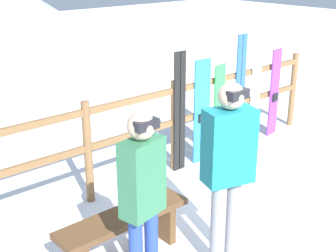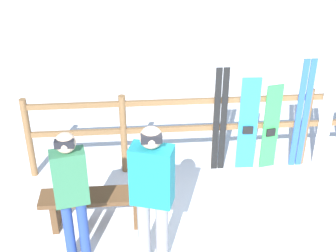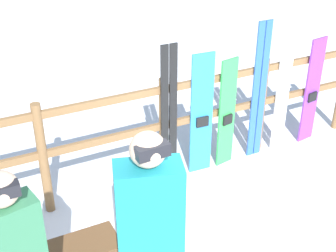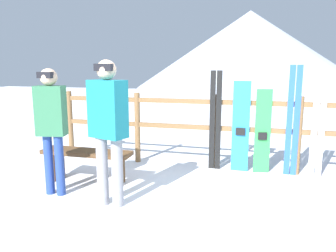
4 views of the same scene
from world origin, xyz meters
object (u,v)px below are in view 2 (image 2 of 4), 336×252
bench (95,203)px  snowboard_blue (248,125)px  person_teal (152,188)px  ski_pair_black (220,121)px  ski_pair_white (326,119)px  person_plaid_green (71,188)px  snowboard_green (271,128)px  ski_pair_blue (302,115)px

bench → snowboard_blue: snowboard_blue is taller
person_teal → snowboard_blue: bearing=50.6°
ski_pair_black → ski_pair_white: 1.60m
person_teal → person_plaid_green: bearing=171.6°
snowboard_blue → snowboard_green: 0.36m
person_teal → person_plaid_green: 0.90m
person_plaid_green → ski_pair_blue: bearing=28.1°
person_teal → snowboard_green: 2.65m
ski_pair_black → snowboard_blue: ski_pair_black is taller
person_teal → snowboard_green: size_ratio=1.32×
person_teal → ski_pair_blue: bearing=38.5°
ski_pair_blue → snowboard_green: bearing=-179.6°
bench → ski_pair_black: (1.79, 1.16, 0.47)m
person_plaid_green → ski_pair_black: size_ratio=1.02×
person_plaid_green → person_teal: bearing=-8.4°
bench → person_plaid_green: size_ratio=0.80×
ski_pair_black → ski_pair_blue: size_ratio=0.95×
person_teal → ski_pair_white: bearing=34.4°
snowboard_blue → ski_pair_white: (1.18, 0.00, 0.05)m
ski_pair_blue → ski_pair_white: bearing=0.0°
bench → person_teal: size_ratio=0.76×
bench → ski_pair_white: (3.39, 1.16, 0.44)m
ski_pair_black → snowboard_blue: (0.42, -0.00, -0.09)m
bench → person_plaid_green: (-0.19, -0.56, 0.66)m
snowboard_blue → ski_pair_blue: ski_pair_blue is taller
person_plaid_green → snowboard_green: bearing=31.9°
ski_pair_blue → ski_pair_white: ski_pair_blue is taller
snowboard_green → ski_pair_white: 0.84m
person_teal → ski_pair_white: size_ratio=1.14×
snowboard_blue → snowboard_green: snowboard_blue is taller
bench → snowboard_green: bearing=24.2°
ski_pair_blue → bench: bearing=-159.0°
snowboard_green → ski_pair_blue: bearing=0.4°
person_teal → snowboard_blue: (1.51, 1.84, -0.31)m
person_plaid_green → ski_pair_blue: 3.64m
person_teal → ski_pair_black: size_ratio=1.09×
person_teal → snowboard_blue: 2.40m
snowboard_green → ski_pair_blue: size_ratio=0.78×
bench → snowboard_green: (2.57, 1.15, 0.32)m
person_plaid_green → snowboard_blue: bearing=35.5°
bench → person_plaid_green: bearing=-108.5°
bench → ski_pair_black: ski_pair_black is taller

